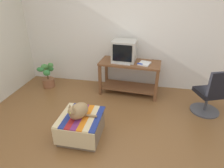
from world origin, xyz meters
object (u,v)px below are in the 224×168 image
cat (78,111)px  potted_plant (48,77)px  keyboard (121,63)px  desk (130,72)px  office_chair (210,95)px  book (144,63)px  stapler (140,64)px  tv_monitor (124,51)px  ottoman_with_blanket (81,126)px

cat → potted_plant: bearing=155.7°
keyboard → potted_plant: keyboard is taller
desk → office_chair: (1.53, -0.53, -0.10)m
book → potted_plant: 2.26m
office_chair → stapler: (-1.31, 0.38, 0.35)m
tv_monitor → keyboard: (-0.03, -0.18, -0.20)m
book → office_chair: size_ratio=0.29×
desk → book: 0.40m
ottoman_with_blanket → desk: bearing=70.2°
book → tv_monitor: bearing=179.5°
tv_monitor → office_chair: (1.66, -0.59, -0.54)m
book → potted_plant: (-2.21, -0.02, -0.48)m
keyboard → cat: keyboard is taller
keyboard → stapler: stapler is taller
stapler → book: bearing=-22.2°
ottoman_with_blanket → office_chair: bearing=26.6°
book → office_chair: bearing=-4.9°
cat → ottoman_with_blanket: bearing=101.5°
desk → tv_monitor: 0.47m
tv_monitor → potted_plant: size_ratio=0.84×
keyboard → office_chair: 1.78m
desk → stapler: (0.21, -0.15, 0.25)m
office_chair → book: bearing=-41.5°
ottoman_with_blanket → office_chair: (2.09, 1.05, 0.19)m
book → potted_plant: size_ratio=0.43×
keyboard → book: book is taller
keyboard → cat: (-0.41, -1.50, -0.23)m
book → stapler: (-0.09, -0.09, 0.01)m
desk → potted_plant: 1.92m
book → cat: bearing=-103.7°
office_chair → stapler: size_ratio=8.09×
ottoman_with_blanket → stapler: stapler is taller
book → cat: (-0.88, -1.55, -0.23)m
tv_monitor → stapler: (0.35, -0.21, -0.19)m
ottoman_with_blanket → potted_plant: size_ratio=1.10×
keyboard → book: size_ratio=1.53×
keyboard → potted_plant: (-1.74, 0.03, -0.47)m
desk → stapler: bearing=-30.8°
office_chair → stapler: office_chair is taller
desk → ottoman_with_blanket: 1.70m
cat → office_chair: office_chair is taller
ottoman_with_blanket → keyboard: bearing=74.7°
tv_monitor → book: (0.44, -0.13, -0.20)m
keyboard → book: (0.47, 0.05, 0.00)m
desk → cat: desk is taller
cat → stapler: bearing=86.4°
desk → book: (0.30, -0.06, 0.25)m
tv_monitor → cat: 1.79m
tv_monitor → cat: size_ratio=1.18×
keyboard → cat: 1.57m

